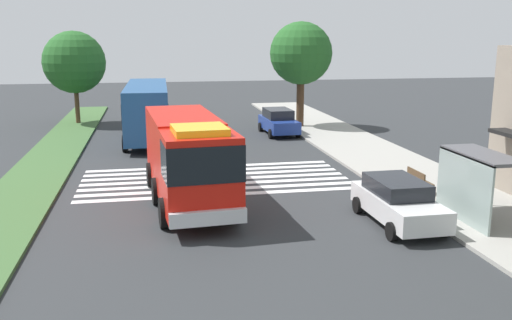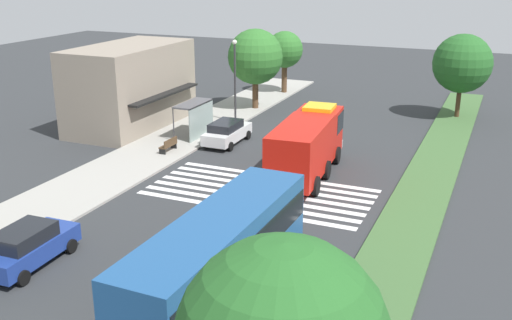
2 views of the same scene
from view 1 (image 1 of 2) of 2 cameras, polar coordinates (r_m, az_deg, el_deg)
name	(u,v)px [view 1 (image 1 of 2)]	position (r m, az deg, el deg)	size (l,w,h in m)	color
ground_plane	(218,185)	(25.69, -3.87, -2.57)	(120.00, 120.00, 0.00)	#2D3033
sidewalk	(410,174)	(28.31, 15.39, -1.43)	(60.00, 4.91, 0.14)	#9E9B93
median_strip	(23,193)	(26.11, -22.64, -3.12)	(60.00, 3.00, 0.14)	#3D6033
crosswalk	(215,179)	(26.73, -4.15, -1.97)	(5.85, 12.51, 0.01)	silver
fire_truck	(189,156)	(22.38, -6.88, 0.41)	(9.35, 3.41, 3.64)	red
parked_car_west	(279,121)	(38.80, 2.31, 3.94)	(4.62, 2.22, 1.75)	navy
parked_car_mid	(398,201)	(20.87, 14.26, -4.08)	(4.64, 2.14, 1.64)	silver
transit_bus	(147,107)	(37.23, -11.01, 5.28)	(11.03, 3.01, 3.61)	navy
bus_stop_shelter	(473,173)	(21.44, 21.21, -1.25)	(3.50, 1.40, 2.46)	#4C4C51
bench_near_shelter	(419,180)	(25.12, 16.26, -2.01)	(1.60, 0.50, 0.90)	#4C3823
sidewalk_tree_far_west	(301,54)	(41.35, 4.60, 10.73)	(4.52, 4.52, 7.58)	#47301E
median_tree_far_west	(74,62)	(44.91, -18.03, 9.44)	(4.67, 4.67, 6.94)	#513823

